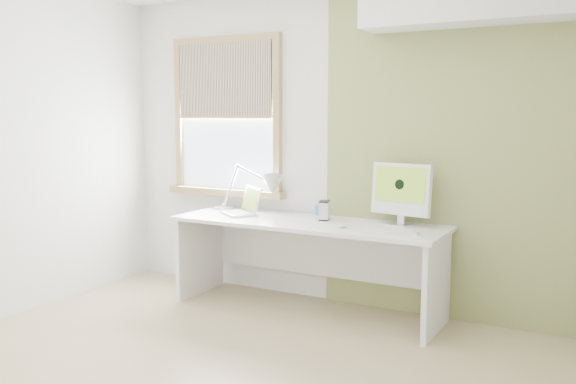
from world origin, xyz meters
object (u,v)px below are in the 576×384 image
Objects in this scene: desk at (310,244)px; laptop at (244,207)px; desk_lamp at (263,188)px; imac at (401,191)px; external_drive at (324,210)px.

desk is 5.19× the size of laptop.
desk_lamp is 1.23m from imac.
desk_lamp is at bearing 53.04° from laptop.
desk is at bearing -149.45° from external_drive.
laptop is (-0.11, -0.14, -0.16)m from desk_lamp.
desk is 3.01× the size of desk_lamp.
desk is 14.13× the size of external_drive.
imac reaches higher than laptop.
imac is at bearing -0.20° from desk_lamp.
external_drive is (0.10, 0.06, 0.27)m from desk.
desk is 4.51× the size of imac.
desk_lamp is 1.50× the size of imac.
laptop is 0.87× the size of imac.
imac reaches higher than desk.
desk is at bearing -169.32° from imac.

